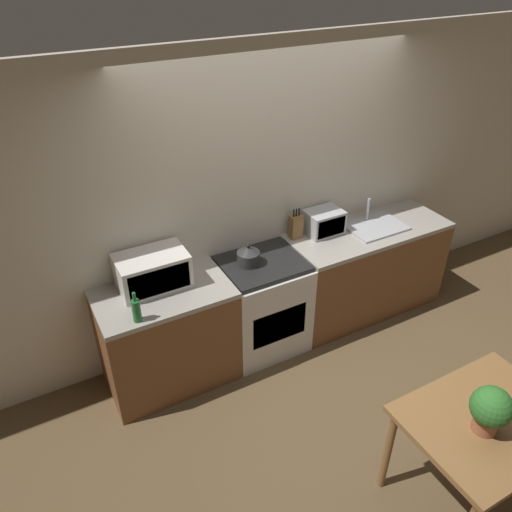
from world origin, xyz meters
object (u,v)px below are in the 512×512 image
stove_range (262,304)px  dining_table (486,429)px  bottle (136,310)px  kettle (248,255)px  toaster_oven (324,222)px  microwave (153,271)px

stove_range → dining_table: size_ratio=0.91×
stove_range → bottle: 1.29m
bottle → dining_table: 2.37m
stove_range → kettle: 0.55m
stove_range → kettle: size_ratio=4.71×
stove_range → dining_table: stove_range is taller
toaster_oven → microwave: bearing=-178.4°
kettle → toaster_oven: size_ratio=0.58×
kettle → microwave: 0.79m
stove_range → microwave: bearing=172.6°
stove_range → dining_table: bearing=-76.7°
bottle → toaster_oven: (1.87, 0.40, 0.01)m
kettle → bottle: (-1.03, -0.27, 0.01)m
kettle → microwave: bearing=174.0°
stove_range → toaster_oven: 0.93m
microwave → toaster_oven: size_ratio=1.62×
kettle → toaster_oven: 0.85m
microwave → dining_table: size_ratio=0.54×
bottle → dining_table: (1.60, -1.72, -0.32)m
stove_range → kettle: bearing=163.2°
kettle → bottle: 1.06m
toaster_oven → bottle: bearing=-168.0°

